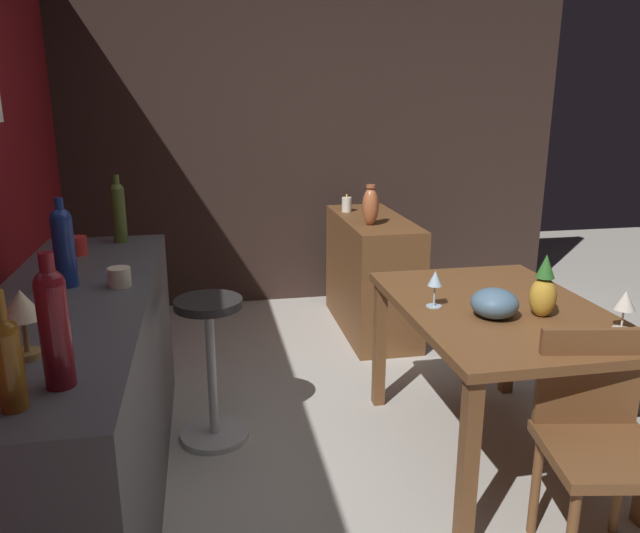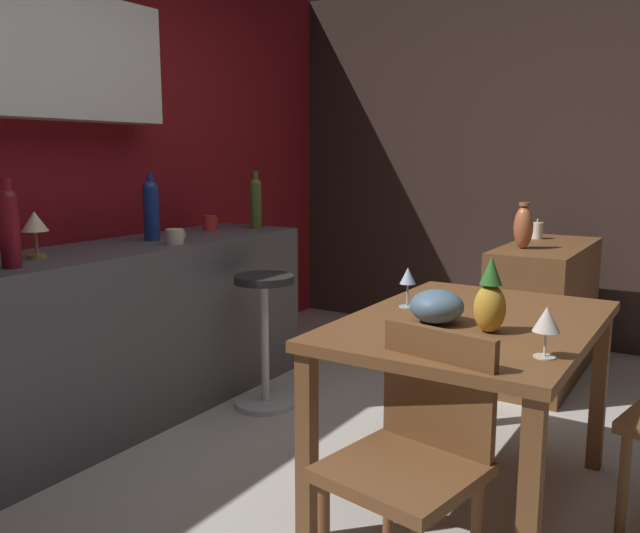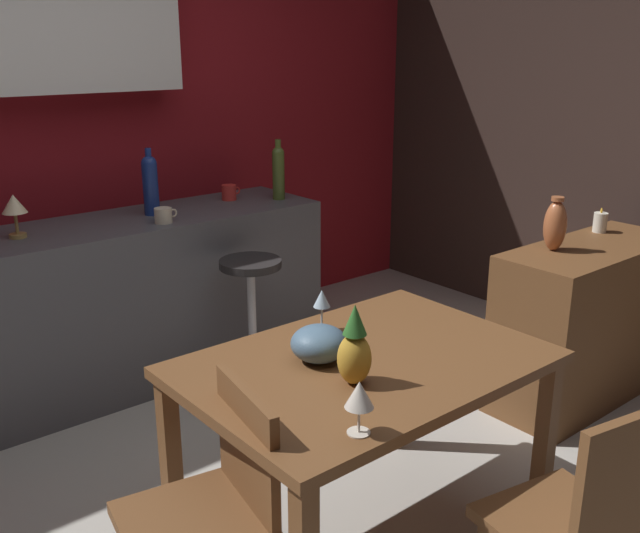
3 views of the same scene
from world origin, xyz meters
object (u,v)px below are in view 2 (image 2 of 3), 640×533
Objects in this scene: wine_bottle_cobalt at (151,208)px; wine_bottle_ruby at (9,224)px; wine_bottle_olive at (256,201)px; wine_glass_right at (547,320)px; cup_cream at (175,236)px; pillar_candle_tall at (537,231)px; bar_stool at (265,337)px; vase_copper at (523,227)px; fruit_bowl at (437,306)px; wine_glass_left at (408,278)px; cup_red at (210,223)px; dining_table at (472,342)px; pineapple_centerpiece at (490,300)px; sideboard_cabinet at (544,312)px; counter_lamp at (35,225)px; chair_near_window at (414,456)px.

wine_bottle_ruby is at bearing -170.07° from wine_bottle_cobalt.
wine_glass_right is at bearing -121.08° from wine_bottle_olive.
pillar_candle_tall is (1.84, -1.37, -0.07)m from cup_cream.
vase_copper is at bearing -45.46° from bar_stool.
bar_stool is 0.71m from cup_cream.
wine_bottle_olive reaches higher than fruit_bowl.
wine_glass_left is 1.62m from wine_bottle_ruby.
wine_bottle_ruby reaches higher than fruit_bowl.
wine_glass_right is 0.61× the size of vase_copper.
dining_table is at bearing -109.22° from cup_red.
cup_cream reaches higher than pillar_candle_tall.
wine_glass_left is at bearing 63.70° from pineapple_centerpiece.
wine_bottle_olive reaches higher than cup_cream.
sideboard_cabinet is at bearing -43.38° from cup_cream.
counter_lamp is (-0.58, 1.79, 0.40)m from dining_table.
cup_red is 2.07m from pillar_candle_tall.
wine_bottle_ruby is at bearing 147.98° from sideboard_cabinet.
wine_bottle_olive is (1.68, 0.05, -0.01)m from wine_bottle_ruby.
pillar_candle_tall is at bearing -33.54° from bar_stool.
cup_cream is (0.09, 1.61, 0.29)m from dining_table.
vase_copper is (1.58, 0.31, 0.09)m from pineapple_centerpiece.
chair_near_window is 6.98× the size of cup_red.
counter_lamp is at bearing 32.85° from wine_bottle_ruby.
pineapple_centerpiece is 2.11m from pillar_candle_tall.
wine_bottle_ruby reaches higher than wine_glass_left.
cup_cream reaches higher than chair_near_window.
pillar_candle_tall is at bearing 26.28° from sideboard_cabinet.
chair_near_window is 3.17× the size of vase_copper.
wine_bottle_ruby reaches higher than sideboard_cabinet.
cup_cream is 0.70m from counter_lamp.
wine_glass_right is 0.77× the size of counter_lamp.
wine_glass_right is at bearing -77.53° from wine_bottle_ruby.
cup_red reaches higher than wine_glass_left.
sideboard_cabinet is 1.89m from wine_bottle_olive.
bar_stool is 1.60m from vase_copper.
bar_stool is 0.95m from wine_bottle_olive.
pillar_candle_tall reaches higher than fruit_bowl.
vase_copper is (2.02, -1.59, -0.10)m from counter_lamp.
sideboard_cabinet is 6.73× the size of wine_glass_left.
sideboard_cabinet is at bearing -32.02° from wine_bottle_ruby.
cup_cream is at bearing 81.89° from fruit_bowl.
dining_table is 4.68× the size of vase_copper.
wine_bottle_cobalt is (-0.26, 0.55, 0.69)m from bar_stool.
vase_copper is at bearing 11.18° from pineapple_centerpiece.
wine_bottle_olive is at bearing 62.42° from dining_table.
cup_cream is at bearing 88.20° from wine_glass_left.
cup_cream is 0.60× the size of counter_lamp.
cup_cream is 0.96× the size of pillar_candle_tall.
bar_stool is at bearing -28.23° from counter_lamp.
fruit_bowl is at bearing 16.18° from chair_near_window.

